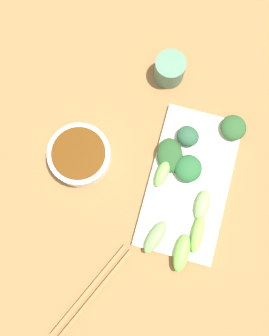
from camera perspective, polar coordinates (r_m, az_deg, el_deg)
The scene contains 14 objects.
tabletop at distance 0.83m, azimuth -0.74°, elevation -0.51°, with size 2.10×2.10×0.02m, color brown.
sauce_bowl at distance 0.81m, azimuth -8.30°, elevation 1.87°, with size 0.13×0.13×0.05m.
serving_plate at distance 0.82m, azimuth 8.20°, elevation -2.20°, with size 0.17×0.32×0.01m, color silver.
broccoli_leafy_0 at distance 0.84m, azimuth 14.71°, elevation 5.91°, with size 0.06×0.06×0.02m, color #254E24.
broccoli_stalk_1 at distance 0.79m, azimuth 7.16°, elevation -12.59°, with size 0.03×0.08×0.02m, color #69AD42.
broccoli_stalk_2 at distance 0.80m, azimuth 10.22°, elevation -5.47°, with size 0.03×0.07×0.02m, color #75A15B.
broccoli_leafy_3 at distance 0.80m, azimuth 8.13°, elevation -0.09°, with size 0.06×0.06×0.03m, color #235A2E.
broccoli_stalk_4 at distance 0.78m, azimuth 3.19°, elevation -10.36°, with size 0.03×0.08×0.02m, color #6EA157.
broccoli_stalk_5 at distance 0.80m, azimuth 4.27°, elevation -0.74°, with size 0.03×0.06×0.02m, color #70B84F.
broccoli_leafy_6 at distance 0.82m, azimuth 8.06°, elevation 4.79°, with size 0.05×0.04×0.03m, color #265034.
broccoli_leafy_7 at distance 0.80m, azimuth 5.37°, elevation 1.97°, with size 0.06×0.07×0.02m, color #224A21.
broccoli_stalk_8 at distance 0.79m, azimuth 9.53°, elevation -9.66°, with size 0.02×0.08×0.02m, color #73B743.
chopsticks at distance 0.82m, azimuth -6.40°, elevation -18.17°, with size 0.12×0.22×0.01m.
tea_cup at distance 0.86m, azimuth 5.33°, elevation 14.61°, with size 0.07×0.07×0.06m, color #4B745C.
Camera 1 is at (0.05, -0.13, 0.83)m, focal length 40.37 mm.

